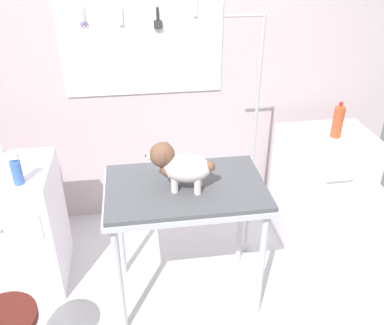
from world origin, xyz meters
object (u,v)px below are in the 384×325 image
(grooming_table, at_px, (186,198))
(cabinet_right, at_px, (320,184))
(spray_bottle_short, at_px, (16,170))
(dog, at_px, (179,165))
(soda_bottle, at_px, (338,121))
(grooming_arm, at_px, (252,158))
(counter_left, at_px, (1,228))

(grooming_table, xyz_separation_m, cabinet_right, (1.18, 0.56, -0.36))
(cabinet_right, relative_size, spray_bottle_short, 4.08)
(dog, distance_m, soda_bottle, 1.36)
(grooming_arm, relative_size, dog, 4.57)
(grooming_table, xyz_separation_m, spray_bottle_short, (-0.99, 0.13, 0.21))
(counter_left, height_order, cabinet_right, counter_left)
(grooming_table, xyz_separation_m, grooming_arm, (0.51, 0.34, 0.05))
(grooming_arm, distance_m, counter_left, 1.80)
(soda_bottle, bearing_deg, grooming_table, -156.60)
(dog, bearing_deg, grooming_table, 32.86)
(dog, height_order, counter_left, dog)
(dog, bearing_deg, counter_left, 164.23)
(counter_left, bearing_deg, spray_bottle_short, -35.52)
(grooming_table, relative_size, cabinet_right, 1.12)
(grooming_arm, distance_m, spray_bottle_short, 1.52)
(cabinet_right, bearing_deg, spray_bottle_short, -168.93)
(grooming_arm, relative_size, soda_bottle, 6.68)
(cabinet_right, height_order, soda_bottle, soda_bottle)
(grooming_table, bearing_deg, soda_bottle, 23.40)
(grooming_arm, xyz_separation_m, counter_left, (-1.75, -0.02, -0.40))
(counter_left, height_order, soda_bottle, soda_bottle)
(counter_left, height_order, spray_bottle_short, spray_bottle_short)
(dog, distance_m, counter_left, 1.39)
(grooming_arm, height_order, dog, grooming_arm)
(counter_left, bearing_deg, cabinet_right, 5.76)
(grooming_arm, relative_size, counter_left, 1.99)
(grooming_table, distance_m, grooming_arm, 0.61)
(grooming_table, height_order, spray_bottle_short, spray_bottle_short)
(dog, bearing_deg, spray_bottle_short, 170.46)
(grooming_table, relative_size, counter_left, 1.09)
(grooming_table, relative_size, soda_bottle, 3.65)
(grooming_arm, distance_m, cabinet_right, 0.82)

